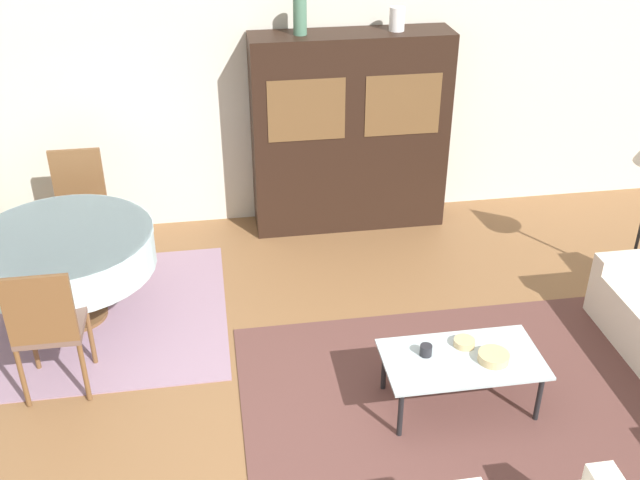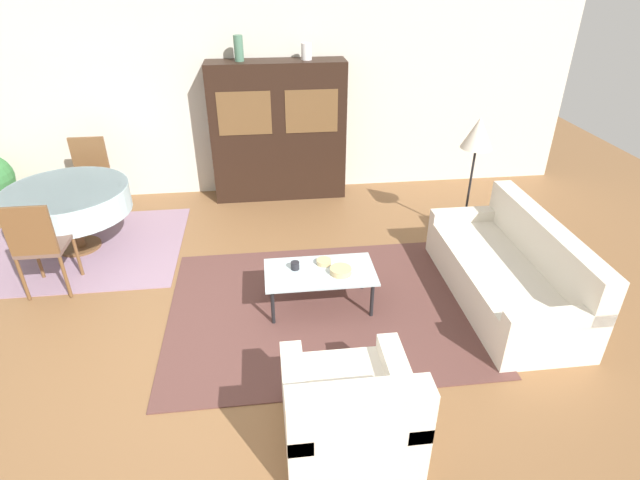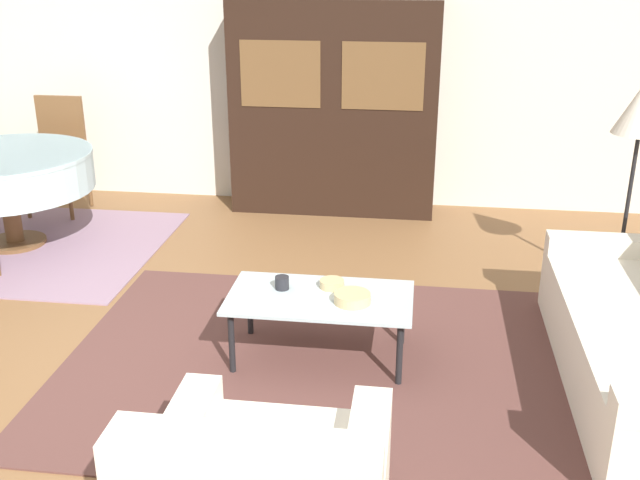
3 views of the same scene
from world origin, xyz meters
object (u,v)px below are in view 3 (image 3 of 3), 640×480
bowl (352,298)px  dining_chair_far (58,147)px  bowl_small (332,284)px  coffee_table (320,302)px  cup (282,283)px  dining_table (5,172)px  display_cabinet (334,109)px

bowl → dining_chair_far: bearing=140.1°
dining_chair_far → bowl: 3.79m
bowl → bowl_small: 0.23m
bowl_small → coffee_table: bearing=-112.5°
dining_chair_far → cup: dining_chair_far is taller
dining_table → bowl: dining_table is taller
coffee_table → dining_chair_far: dining_chair_far is taller
bowl → coffee_table: bearing=163.1°
dining_chair_far → cup: bearing=137.2°
display_cabinet → dining_chair_far: bearing=-171.9°
dining_chair_far → bowl_small: bearing=141.0°
dining_chair_far → bowl_small: (2.77, -2.24, -0.16)m
coffee_table → dining_table: (-2.71, 1.46, 0.25)m
dining_chair_far → bowl_small: size_ratio=7.11×
display_cabinet → cup: display_cabinet is taller
display_cabinet → dining_chair_far: display_cabinet is taller
display_cabinet → dining_chair_far: size_ratio=1.83×
coffee_table → cup: bearing=163.4°
cup → bowl: size_ratio=0.40×
bowl → bowl_small: size_ratio=1.43×
coffee_table → dining_chair_far: 3.61m
coffee_table → display_cabinet: 2.79m
display_cabinet → bowl_small: display_cabinet is taller
dining_table → display_cabinet: bearing=27.1°
dining_table → dining_chair_far: 0.91m
dining_table → bowl_small: dining_table is taller
coffee_table → bowl_small: (0.05, 0.13, 0.06)m
dining_chair_far → bowl_small: dining_chair_far is taller
coffee_table → display_cabinet: bearing=95.2°
dining_chair_far → bowl: (2.90, -2.43, -0.16)m
cup → display_cabinet: bearing=90.3°
coffee_table → bowl: 0.21m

